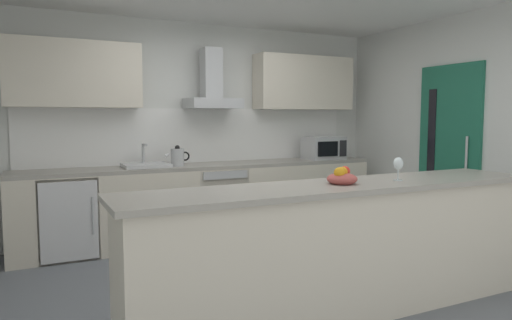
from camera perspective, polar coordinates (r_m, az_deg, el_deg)
The scene contains 16 objects.
ground at distance 4.33m, azimuth 1.82°, elevation -14.56°, with size 5.88×4.87×0.02m, color slate.
wall_back at distance 5.91m, azimuth -7.29°, elevation 3.68°, with size 5.88×0.12×2.60m, color silver.
wall_right at distance 5.70m, azimuth 24.70°, elevation 3.19°, with size 0.12×4.87×2.60m, color silver.
backsplash_tile at distance 5.85m, azimuth -7.05°, elevation 2.98°, with size 4.15×0.02×0.66m, color white.
counter_back at distance 5.64m, azimuth -5.93°, elevation -5.06°, with size 4.30×0.60×0.90m.
counter_island at distance 3.55m, azimuth 10.36°, elevation -10.58°, with size 3.32×0.64×0.98m.
upper_cabinets at distance 5.71m, azimuth -6.60°, elevation 9.76°, with size 4.24×0.32×0.70m.
side_door at distance 5.80m, azimuth 22.38°, elevation 0.60°, with size 0.08×0.85×2.05m.
oven at distance 5.66m, azimuth -4.79°, elevation -4.93°, with size 0.60×0.62×0.80m.
refrigerator at distance 5.30m, azimuth -22.02°, elevation -6.38°, with size 0.58×0.60×0.85m.
microwave at distance 6.27m, azimuth 8.23°, elevation 1.47°, with size 0.50×0.38×0.30m.
sink at distance 5.36m, azimuth -13.26°, elevation -0.56°, with size 0.50×0.40×0.26m.
kettle at distance 5.40m, azimuth -9.53°, elevation 0.37°, with size 0.29×0.15×0.24m.
range_hood at distance 5.70m, azimuth -5.38°, elevation 8.54°, with size 0.62×0.45×0.72m.
wine_glass at distance 3.70m, azimuth 16.94°, elevation -0.52°, with size 0.08×0.08×0.18m.
fruit_bowl at distance 3.44m, azimuth 10.44°, elevation -2.08°, with size 0.22×0.22×0.13m.
Camera 1 is at (-1.92, -3.59, 1.46)m, focal length 32.85 mm.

